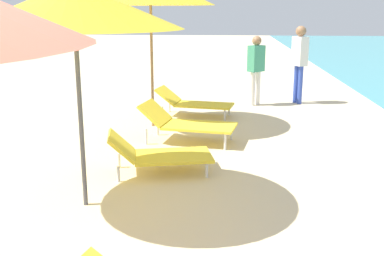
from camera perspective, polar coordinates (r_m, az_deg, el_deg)
umbrella_second at (r=4.96m, az=-14.40°, el=14.40°), size 2.25×2.25×2.46m
lounger_second_shoreside at (r=6.18m, az=-4.24°, el=-3.15°), size 1.47×0.94×0.56m
lounger_farthest_shoreside at (r=9.50m, az=0.17°, el=3.20°), size 1.64×0.86×0.58m
lounger_farthest_inland at (r=7.59m, az=-0.71°, el=0.68°), size 1.63×0.94×0.64m
person_walking_mid at (r=10.62m, az=7.91°, el=7.84°), size 0.41×0.41×1.57m
person_walking_far at (r=11.01m, az=13.15°, el=8.62°), size 0.36×0.42×1.78m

